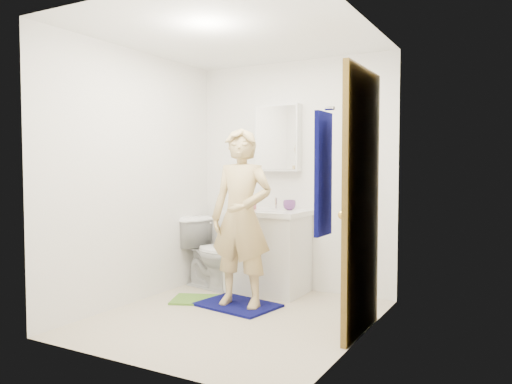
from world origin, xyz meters
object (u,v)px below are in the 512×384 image
Objects in this scene: vanity_cabinet at (268,254)px; man at (241,218)px; toilet at (213,253)px; toothbrush_cup at (289,205)px; medicine_cabinet at (278,138)px; soap_dispenser at (251,201)px; towel at (323,174)px.

man is at bearing -85.55° from vanity_cabinet.
vanity_cabinet is 1.07× the size of toilet.
toothbrush_cup reaches higher than toilet.
medicine_cabinet is 0.73m from soap_dispenser.
toothbrush_cup is 0.77m from man.
towel is 1.07× the size of toilet.
towel is 4.60× the size of soap_dispenser.
man is (0.65, -0.50, 0.46)m from toilet.
medicine_cabinet is 0.73m from toothbrush_cup.
towel is (1.18, -1.48, 0.85)m from vanity_cabinet.
soap_dispenser is (-0.18, -0.25, -0.66)m from medicine_cabinet.
medicine_cabinet is 5.39× the size of toothbrush_cup.
soap_dispenser is at bearing -125.54° from medicine_cabinet.
soap_dispenser is (-0.18, -0.03, 0.54)m from vanity_cabinet.
medicine_cabinet is at bearing 54.46° from soap_dispenser.
medicine_cabinet is 1.14m from man.
medicine_cabinet is at bearing 124.61° from towel.
towel is at bearing -58.24° from toothbrush_cup.
toothbrush_cup is (0.18, -0.09, -0.70)m from medicine_cabinet.
vanity_cabinet is 0.76m from man.
man is at bearing -86.74° from medicine_cabinet.
man is (0.05, -0.84, -0.77)m from medicine_cabinet.
man is (0.23, -0.59, -0.10)m from soap_dispenser.
soap_dispenser is at bearing -65.71° from toilet.
toothbrush_cup is at bearing 36.52° from vanity_cabinet.
vanity_cabinet is at bearing 89.63° from man.
toilet is (-0.60, -0.11, -0.03)m from vanity_cabinet.
vanity_cabinet is 1.14× the size of medicine_cabinet.
soap_dispenser is at bearing -170.97° from vanity_cabinet.
toilet is at bearing -150.65° from medicine_cabinet.
toilet is at bearing -169.23° from vanity_cabinet.
man is at bearing -99.87° from toothbrush_cup.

